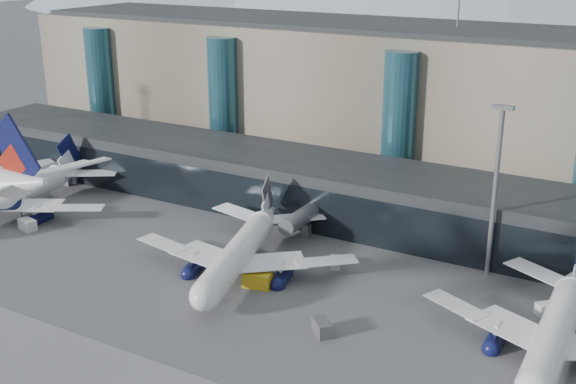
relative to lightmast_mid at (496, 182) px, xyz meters
The scene contains 13 objects.
ground 58.41m from the lightmast_mid, 122.01° to the right, with size 900.00×900.00×0.00m, color #515154.
concourse 32.94m from the lightmast_mid, 162.04° to the left, with size 170.00×27.00×10.00m.
terminal_main 69.21m from the lightmast_mid, 142.63° to the left, with size 130.00×30.00×31.00m.
teal_towers 51.97m from the lightmast_mid, 149.97° to the left, with size 116.40×19.40×46.00m.
lightmast_mid is the anchor object (origin of this frame).
jet_parked_left 83.94m from the lightmast_mid, 169.35° to the right, with size 39.11×38.47×12.63m.
jet_parked_mid 37.71m from the lightmast_mid, 154.67° to the right, with size 35.51×36.90×11.85m.
jet_parked_right 22.53m from the lightmast_mid, 50.44° to the right, with size 35.86×34.71×11.54m.
veh_a 77.57m from the lightmast_mid, 163.46° to the right, with size 3.29×1.85×1.85m, color silver.
veh_c 33.49m from the lightmast_mid, 115.88° to the right, with size 3.37×1.78×1.87m, color #48484D.
veh_d 18.94m from the lightmast_mid, 38.91° to the right, with size 2.94×1.57×1.68m, color silver.
veh_g 26.36m from the lightmast_mid, 156.32° to the right, with size 2.63×1.53×1.53m, color silver.
veh_h 36.76m from the lightmast_mid, 143.16° to the right, with size 4.02×2.11×2.22m, color gold.
Camera 1 is at (52.69, -51.25, 46.97)m, focal length 45.00 mm.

